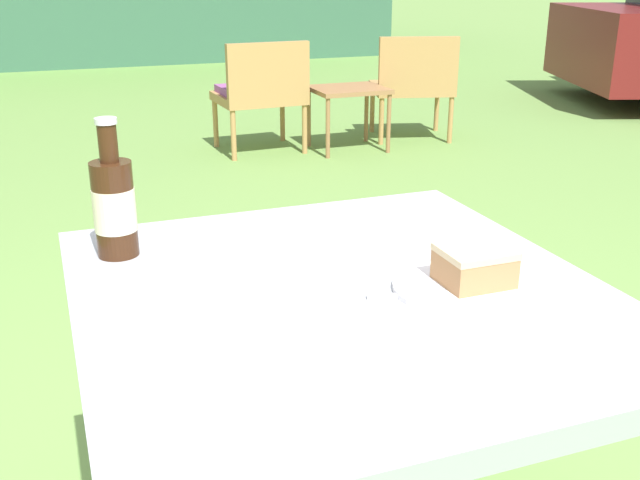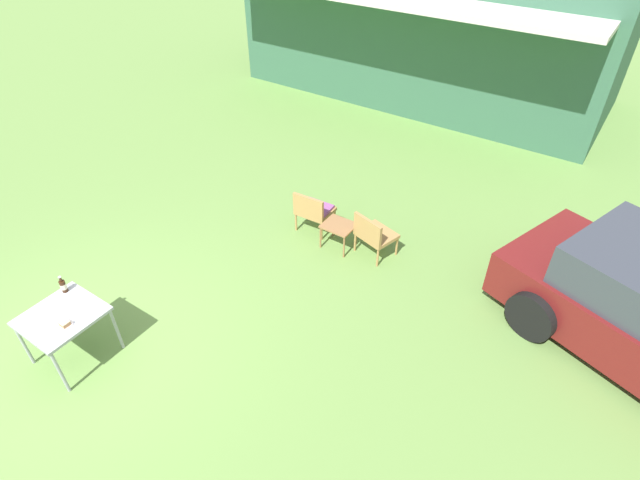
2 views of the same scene
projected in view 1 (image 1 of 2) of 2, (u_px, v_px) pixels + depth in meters
wicker_chair_cushioned at (261, 90)px, 5.11m from camera, size 0.59×0.52×0.76m
wicker_chair_plain at (414, 81)px, 5.48m from camera, size 0.68×0.63×0.76m
garden_side_table at (348, 95)px, 5.20m from camera, size 0.50×0.43×0.44m
patio_table at (341, 328)px, 1.23m from camera, size 0.83×0.89×0.76m
cake_on_plate at (468, 275)px, 1.20m from camera, size 0.21×0.21×0.07m
cola_bottle_near at (114, 205)px, 1.32m from camera, size 0.07×0.07×0.25m
fork at (425, 294)px, 1.18m from camera, size 0.18×0.05×0.01m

